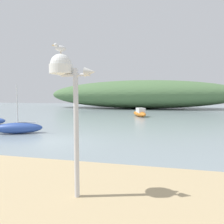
# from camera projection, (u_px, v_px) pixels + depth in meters

# --- Properties ---
(ground_plane) EXTENTS (120.00, 120.00, 0.00)m
(ground_plane) POSITION_uv_depth(u_px,v_px,m) (54.00, 142.00, 11.57)
(ground_plane) COLOR gray
(distant_hill) EXTENTS (41.77, 13.33, 6.15)m
(distant_hill) POSITION_uv_depth(u_px,v_px,m) (141.00, 94.00, 43.85)
(distant_hill) COLOR #517547
(distant_hill) RESTS_ON ground
(mast_structure) EXTENTS (1.12, 0.55, 3.44)m
(mast_structure) POSITION_uv_depth(u_px,v_px,m) (65.00, 79.00, 4.68)
(mast_structure) COLOR silver
(mast_structure) RESTS_ON beach_sand
(seagull_on_radar) EXTENTS (0.32, 0.23, 0.24)m
(seagull_on_radar) POSITION_uv_depth(u_px,v_px,m) (60.00, 48.00, 4.64)
(seagull_on_radar) COLOR orange
(seagull_on_radar) RESTS_ON mast_structure
(sailboat_far_right) EXTENTS (3.47, 2.16, 3.46)m
(sailboat_far_right) POSITION_uv_depth(u_px,v_px,m) (18.00, 128.00, 14.13)
(sailboat_far_right) COLOR #2D4C9E
(sailboat_far_right) RESTS_ON ground
(motorboat_mid_channel) EXTENTS (2.53, 3.94, 1.15)m
(motorboat_mid_channel) POSITION_uv_depth(u_px,v_px,m) (140.00, 113.00, 26.06)
(motorboat_mid_channel) COLOR orange
(motorboat_mid_channel) RESTS_ON ground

